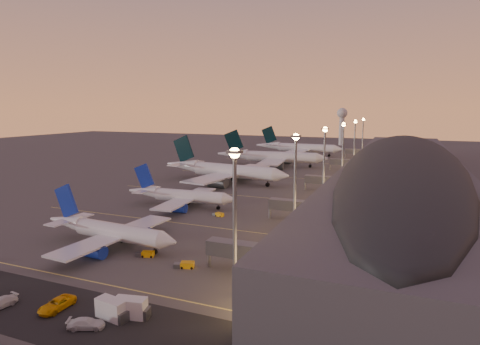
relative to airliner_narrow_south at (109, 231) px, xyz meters
name	(u,v)px	position (x,y,z in m)	size (l,w,h in m)	color
ground	(177,217)	(1.77, 27.62, -3.58)	(700.00, 700.00, 0.00)	#42403D
airliner_narrow_south	(109,231)	(0.00, 0.00, 0.00)	(38.80, 34.70, 13.86)	silver
airliner_narrow_north	(180,196)	(-4.11, 39.87, 0.01)	(38.91, 34.80, 13.90)	silver
airliner_wide_near	(223,170)	(-9.58, 85.92, 1.57)	(62.59, 57.50, 20.03)	silver
airliner_wide_mid	(271,157)	(-5.45, 141.18, 1.63)	(63.30, 58.00, 20.25)	silver
airliner_wide_far	(298,148)	(-4.32, 198.58, 1.53)	(62.03, 56.44, 19.87)	silver
terminal_building	(403,167)	(63.61, 100.09, 5.20)	(56.35, 255.00, 17.46)	#47474C
light_masts	(336,145)	(37.77, 92.62, 13.97)	(2.20, 217.20, 25.90)	slate
radar_tower	(342,120)	(11.77, 287.62, 18.29)	(9.00, 9.00, 32.50)	silver
service_lane	(6,298)	(1.77, -28.38, -3.58)	(260.00, 16.00, 0.01)	black
lane_markings	(230,192)	(1.77, 67.62, -3.58)	(90.00, 180.36, 0.00)	#D8C659
baggage_tug_a	(146,254)	(12.29, -2.68, -3.05)	(4.22, 2.66, 1.18)	#EDA50B
baggage_tug_b	(185,265)	(23.45, -4.87, -3.02)	(4.41, 2.87, 1.23)	#EDA50B
baggage_tug_c	(218,214)	(12.75, 33.61, -3.09)	(3.85, 2.34, 1.08)	#EDA50B
catering_truck_a	(113,310)	(23.32, -26.69, -2.13)	(5.79, 2.92, 3.11)	silver
catering_truck_b	(132,308)	(25.83, -25.18, -2.12)	(5.88, 3.22, 3.12)	silver
baggage_tug_d	(270,242)	(34.90, 15.95, -3.13)	(3.36, 1.57, 0.99)	#EDA50B
service_van_d	(57,304)	(12.98, -27.82, -2.70)	(2.92, 6.34, 1.76)	#EDA50B
service_van_e	(86,323)	(21.54, -30.45, -2.80)	(2.20, 5.41, 1.57)	silver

